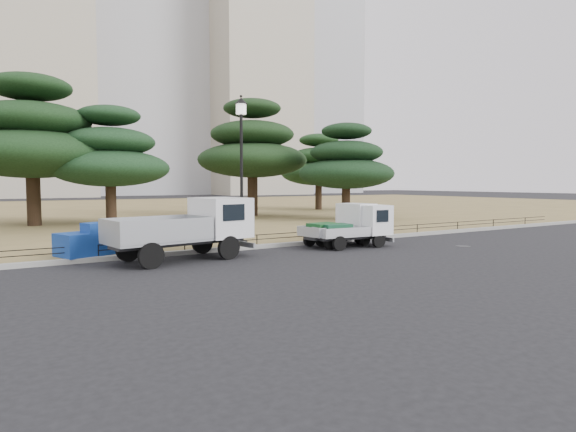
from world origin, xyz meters
TOP-DOWN VIEW (x-y plane):
  - ground at (0.00, 0.00)m, footprint 220.00×220.00m
  - lawn at (0.00, 30.60)m, footprint 120.00×56.00m
  - curb at (0.00, 2.60)m, footprint 120.00×0.25m
  - truck_large at (-4.30, 1.45)m, footprint 5.01×2.57m
  - truck_kei_front at (2.46, 1.63)m, footprint 3.41×1.76m
  - truck_kei_rear at (2.67, 0.99)m, footprint 3.31×1.58m
  - street_lamp at (-1.59, 2.90)m, footprint 0.52×0.52m
  - pipe_fence at (0.00, 2.75)m, footprint 38.00×0.04m
  - tarp_pile at (-7.31, 3.25)m, footprint 1.98×1.71m
  - manhole at (6.50, -1.20)m, footprint 0.60×0.60m
  - pine_west_near at (-8.00, 16.86)m, footprint 8.56×8.56m
  - pine_center_left at (-4.06, 15.41)m, footprint 6.83×6.83m
  - pine_center_right at (6.54, 17.80)m, footprint 8.12×8.12m
  - pine_east_near at (10.17, 11.22)m, footprint 6.34×6.34m
  - pine_east_far at (15.52, 22.03)m, footprint 6.88×6.88m
  - tower_center_left at (-5.00, 85.00)m, footprint 22.00×20.00m
  - tower_center_right at (18.00, 95.00)m, footprint 26.00×24.00m
  - tower_east at (40.00, 82.00)m, footprint 20.00×18.00m
  - tower_far_east at (58.00, 90.00)m, footprint 24.00×20.00m
  - radio_tower at (72.00, 85.00)m, footprint 1.80×1.80m

SIDE VIEW (x-z plane):
  - ground at x=0.00m, z-range 0.00..0.00m
  - manhole at x=6.50m, z-range 0.00..0.01m
  - lawn at x=0.00m, z-range 0.00..0.15m
  - curb at x=0.00m, z-range 0.00..0.16m
  - pipe_fence at x=0.00m, z-range 0.24..0.64m
  - tarp_pile at x=-7.31m, z-range 0.04..1.15m
  - truck_kei_rear at x=2.67m, z-range 0.00..1.69m
  - truck_kei_front at x=2.46m, z-range 0.00..1.73m
  - truck_large at x=-4.30m, z-range 0.12..2.20m
  - pine_east_near at x=10.17m, z-range 0.64..7.05m
  - street_lamp at x=-1.59m, z-range 1.17..6.94m
  - pine_east_far at x=15.52m, z-range 0.68..7.59m
  - pine_center_left at x=-4.06m, z-range 0.69..7.63m
  - pine_west_near at x=-8.00m, z-range 0.81..9.37m
  - pine_center_right at x=6.54m, z-range 0.83..9.44m
  - tower_east at x=40.00m, z-range 0.00..48.00m
  - tower_center_left at x=-5.00m, z-range 0.00..55.00m
  - radio_tower at x=72.00m, z-range -1.46..61.54m
  - tower_far_east at x=58.00m, z-range 0.00..70.00m
  - tower_center_right at x=18.00m, z-range 0.00..80.00m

